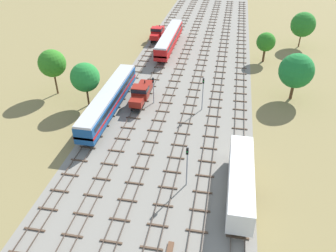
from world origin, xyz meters
The scene contains 21 objects.
ground_plane centered at (0.00, 56.00, 0.00)m, with size 480.00×480.00×0.00m, color olive.
ballast_bed centered at (0.00, 56.00, 0.00)m, with size 25.45×176.00×0.01m, color gray.
track_far_left centered at (-10.72, 57.00, 0.14)m, with size 2.40×126.00×0.29m.
track_left centered at (-6.43, 57.00, 0.14)m, with size 2.40×126.00×0.29m.
track_centre_left centered at (-2.14, 57.00, 0.14)m, with size 2.40×126.00×0.29m.
track_centre centered at (2.14, 57.00, 0.14)m, with size 2.40×126.00×0.29m.
track_centre_right centered at (6.43, 57.00, 0.14)m, with size 2.40×126.00×0.29m.
track_right centered at (10.72, 57.00, 0.14)m, with size 2.40×126.00×0.29m.
freight_boxcar_right_nearest centered at (10.73, 19.86, 2.45)m, with size 2.87×14.00×3.60m.
passenger_coach_far_left_near centered at (-10.72, 35.56, 2.61)m, with size 2.96×22.00×3.80m.
shunter_loco_left_mid centered at (-6.43, 39.83, 2.01)m, with size 2.74×8.46×3.10m.
passenger_coach_left_midfar centered at (-6.43, 67.11, 2.61)m, with size 2.96×22.00×3.80m.
shunter_loco_far_left_far centered at (-10.72, 73.03, 2.01)m, with size 2.74×8.46×3.10m.
signal_post_nearest centered at (4.29, 39.36, 3.75)m, with size 0.28×0.47×5.96m.
signal_post_near centered at (-4.29, 40.19, 3.16)m, with size 0.28×0.47×4.93m.
signal_post_mid centered at (4.29, 20.45, 3.69)m, with size 0.28×0.47×5.86m.
lineside_tree_0 centered at (-22.58, 40.48, 5.92)m, with size 4.87×4.87×8.37m.
lineside_tree_1 centered at (19.61, 46.35, 5.39)m, with size 5.99×5.99×8.40m.
lineside_tree_2 centered at (-15.23, 37.33, 5.30)m, with size 4.89×4.89×7.76m.
lineside_tree_3 centered at (24.62, 74.65, 5.44)m, with size 5.79×5.79×8.34m.
lineside_tree_4 centered at (15.54, 63.30, 4.45)m, with size 4.06×4.06×6.51m.
Camera 1 is at (7.87, -10.87, 29.24)m, focal length 36.28 mm.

